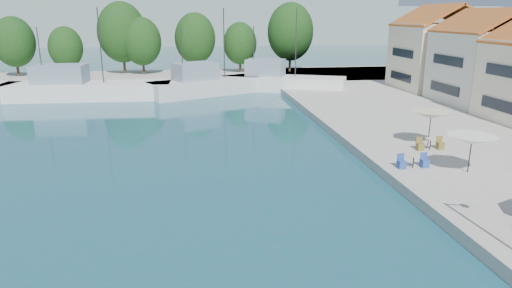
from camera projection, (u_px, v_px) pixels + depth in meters
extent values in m
cube|color=#A9A199|center=(166.00, 78.00, 65.02)|extent=(90.00, 16.00, 0.60)
cube|color=gray|center=(109.00, 18.00, 148.41)|extent=(180.00, 40.00, 16.00)
cube|color=gray|center=(303.00, 23.00, 177.68)|extent=(140.00, 40.00, 12.00)
cube|color=silver|center=(485.00, 67.00, 44.61)|extent=(8.00, 8.50, 7.00)
pyramid|color=#A85D25|center=(493.00, 11.00, 43.16)|extent=(8.40, 8.80, 1.80)
cube|color=beige|center=(437.00, 57.00, 53.11)|extent=(8.60, 8.50, 7.50)
pyramid|color=#A85D25|center=(443.00, 7.00, 51.59)|extent=(9.00, 8.80, 1.80)
cube|color=white|center=(88.00, 93.00, 50.73)|extent=(18.51, 5.50, 2.20)
cube|color=gray|center=(60.00, 74.00, 49.88)|extent=(5.64, 3.89, 2.00)
cylinder|color=#2D2D2D|center=(100.00, 46.00, 49.52)|extent=(0.12, 0.12, 8.00)
cylinder|color=#2D2D2D|center=(40.00, 56.00, 49.16)|extent=(0.10, 0.10, 6.00)
cube|color=silver|center=(214.00, 88.00, 53.96)|extent=(15.75, 10.53, 2.20)
cube|color=gray|center=(195.00, 71.00, 52.11)|extent=(5.57, 4.86, 2.00)
cylinder|color=#2D2D2D|center=(224.00, 43.00, 53.41)|extent=(0.12, 0.12, 8.00)
cylinder|color=#2D2D2D|center=(182.00, 54.00, 50.71)|extent=(0.10, 0.10, 6.00)
cube|color=white|center=(283.00, 85.00, 56.03)|extent=(15.26, 9.51, 2.20)
cube|color=gray|center=(265.00, 67.00, 56.02)|extent=(5.30, 4.53, 2.00)
cylinder|color=#2D2D2D|center=(296.00, 43.00, 54.26)|extent=(0.12, 0.12, 8.00)
cylinder|color=#2D2D2D|center=(254.00, 51.00, 55.85)|extent=(0.10, 0.10, 6.00)
cylinder|color=#3F2B19|center=(17.00, 63.00, 64.48)|extent=(0.36, 0.36, 3.69)
ellipsoid|color=black|center=(14.00, 42.00, 63.67)|extent=(5.61, 5.61, 7.01)
cylinder|color=#3F2B19|center=(68.00, 65.00, 64.91)|extent=(0.36, 0.36, 3.08)
ellipsoid|color=black|center=(66.00, 47.00, 64.24)|extent=(4.68, 4.68, 5.85)
cylinder|color=#3F2B19|center=(124.00, 58.00, 67.45)|extent=(0.36, 0.36, 4.61)
ellipsoid|color=black|center=(122.00, 32.00, 66.45)|extent=(7.00, 7.00, 8.75)
cylinder|color=#3F2B19|center=(143.00, 62.00, 66.69)|extent=(0.36, 0.36, 3.64)
ellipsoid|color=black|center=(142.00, 41.00, 65.89)|extent=(5.53, 5.53, 6.91)
cylinder|color=#3F2B19|center=(196.00, 60.00, 67.93)|extent=(0.36, 0.36, 3.92)
ellipsoid|color=black|center=(195.00, 38.00, 67.07)|extent=(5.95, 5.95, 7.44)
cylinder|color=#3F2B19|center=(240.00, 61.00, 69.18)|extent=(0.36, 0.36, 3.31)
ellipsoid|color=black|center=(240.00, 43.00, 68.46)|extent=(5.02, 5.02, 6.28)
cylinder|color=#3F2B19|center=(290.00, 56.00, 70.12)|extent=(0.36, 0.36, 4.58)
ellipsoid|color=black|center=(290.00, 32.00, 69.12)|extent=(6.96, 6.96, 8.70)
cylinder|color=black|center=(470.00, 154.00, 25.05)|extent=(0.06, 0.06, 2.12)
cone|color=silver|center=(472.00, 140.00, 24.83)|extent=(2.76, 2.76, 0.50)
cylinder|color=black|center=(430.00, 128.00, 30.33)|extent=(0.06, 0.06, 2.33)
cone|color=beige|center=(431.00, 115.00, 30.08)|extent=(2.67, 2.67, 0.50)
cylinder|color=black|center=(413.00, 162.00, 25.96)|extent=(0.06, 0.06, 0.74)
cylinder|color=#C5B990|center=(414.00, 156.00, 25.86)|extent=(0.70, 0.70, 0.04)
cube|color=#2849A2|center=(425.00, 163.00, 26.09)|extent=(0.42, 0.42, 0.46)
cube|color=#2849A2|center=(402.00, 165.00, 25.90)|extent=(0.42, 0.42, 0.46)
cylinder|color=black|center=(430.00, 144.00, 29.48)|extent=(0.06, 0.06, 0.74)
cylinder|color=#C5B990|center=(431.00, 139.00, 29.37)|extent=(0.70, 0.70, 0.04)
cube|color=olive|center=(440.00, 146.00, 29.61)|extent=(0.42, 0.42, 0.46)
cube|color=olive|center=(420.00, 147.00, 29.42)|extent=(0.42, 0.42, 0.46)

